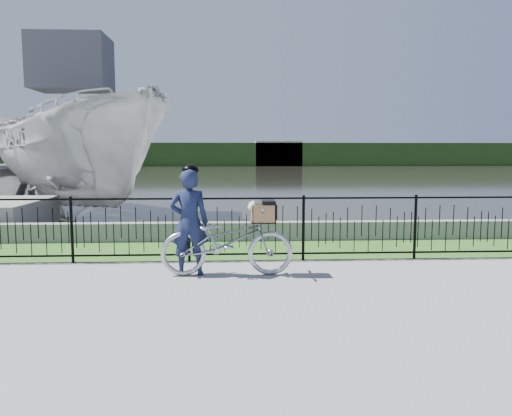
{
  "coord_description": "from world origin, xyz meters",
  "views": [
    {
      "loc": [
        -0.28,
        -7.0,
        1.91
      ],
      "look_at": [
        0.14,
        1.0,
        1.0
      ],
      "focal_mm": 35.0,
      "sensor_mm": 36.0,
      "label": 1
    }
  ],
  "objects": [
    {
      "name": "far_building_left",
      "position": [
        -18.0,
        58.0,
        2.0
      ],
      "size": [
        8.0,
        4.0,
        4.0
      ],
      "primitive_type": "cube",
      "color": "gray",
      "rests_on": "ground"
    },
    {
      "name": "ground",
      "position": [
        0.0,
        0.0,
        0.0
      ],
      "size": [
        120.0,
        120.0,
        0.0
      ],
      "primitive_type": "plane",
      "color": "gray",
      "rests_on": "ground"
    },
    {
      "name": "bicycle_rig",
      "position": [
        -0.33,
        0.59,
        0.54
      ],
      "size": [
        2.03,
        0.71,
        1.18
      ],
      "color": "#AFB3BC",
      "rests_on": "ground"
    },
    {
      "name": "grass_strip",
      "position": [
        0.0,
        2.6,
        0.0
      ],
      "size": [
        60.0,
        2.0,
        0.01
      ],
      "primitive_type": "cube",
      "color": "#346820",
      "rests_on": "ground"
    },
    {
      "name": "fence",
      "position": [
        0.0,
        1.6,
        0.58
      ],
      "size": [
        14.0,
        0.06,
        1.15
      ],
      "primitive_type": null,
      "color": "black",
      "rests_on": "ground"
    },
    {
      "name": "far_treeline",
      "position": [
        0.0,
        60.0,
        1.5
      ],
      "size": [
        120.0,
        6.0,
        3.0
      ],
      "primitive_type": "cube",
      "color": "#28481B",
      "rests_on": "ground"
    },
    {
      "name": "far_building_right",
      "position": [
        6.0,
        58.5,
        1.6
      ],
      "size": [
        6.0,
        3.0,
        3.2
      ],
      "primitive_type": "cube",
      "color": "gray",
      "rests_on": "ground"
    },
    {
      "name": "water",
      "position": [
        0.0,
        33.0,
        0.0
      ],
      "size": [
        120.0,
        120.0,
        0.0
      ],
      "primitive_type": "plane",
      "color": "black",
      "rests_on": "ground"
    },
    {
      "name": "cyclist",
      "position": [
        -0.91,
        0.65,
        0.85
      ],
      "size": [
        0.61,
        0.41,
        1.72
      ],
      "color": "#161D3E",
      "rests_on": "ground"
    },
    {
      "name": "quay_wall",
      "position": [
        0.0,
        3.6,
        0.2
      ],
      "size": [
        60.0,
        0.3,
        0.4
      ],
      "primitive_type": "cube",
      "color": "gray",
      "rests_on": "ground"
    },
    {
      "name": "boat_near",
      "position": [
        -5.0,
        8.51,
        1.89
      ],
      "size": [
        8.44,
        9.19,
        5.31
      ],
      "color": "#A5A4A4",
      "rests_on": "water"
    }
  ]
}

